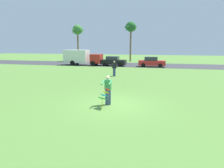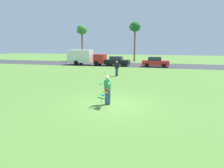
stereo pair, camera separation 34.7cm
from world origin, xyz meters
name	(u,v)px [view 1 (the left image)]	position (x,y,z in m)	size (l,w,h in m)	color
ground_plane	(113,104)	(0.00, 0.00, 0.00)	(120.00, 120.00, 0.00)	#568438
road_strip	(144,65)	(0.00, 23.66, 0.01)	(120.00, 8.00, 0.01)	#38383D
person_kite_flyer	(108,89)	(-0.30, -0.11, 0.95)	(0.56, 0.67, 1.73)	#384772
kite_held	(104,96)	(-0.36, -0.73, 0.70)	(0.59, 0.72, 1.06)	red
parked_truck_red_cab	(81,57)	(-10.74, 21.26, 1.41)	(6.75, 2.25, 2.62)	#B2231E
parked_car_black	(113,61)	(-4.94, 21.26, 0.77)	(4.25, 1.92, 1.60)	black
parked_car_red	(152,62)	(1.42, 21.26, 0.77)	(4.20, 1.84, 1.60)	red
palm_tree_left_near	(78,31)	(-14.87, 29.81, 6.39)	(2.58, 2.71, 7.75)	brown
palm_tree_right_near	(131,28)	(-3.44, 30.87, 6.84)	(2.58, 2.71, 8.23)	brown
person_walker_near	(114,68)	(-2.33, 10.52, 0.93)	(0.53, 0.34, 1.73)	#384772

